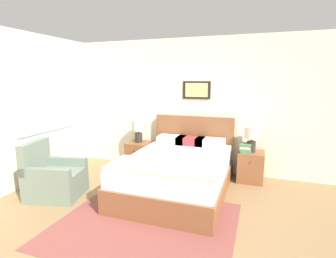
{
  "coord_description": "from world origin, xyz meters",
  "views": [
    {
      "loc": [
        1.23,
        -2.28,
        1.8
      ],
      "look_at": [
        -0.1,
        1.5,
        1.05
      ],
      "focal_mm": 28.0,
      "sensor_mm": 36.0,
      "label": 1
    }
  ],
  "objects": [
    {
      "name": "book_thick_bottom",
      "position": [
        1.04,
        2.42,
        0.56
      ],
      "size": [
        0.2,
        0.29,
        0.04
      ],
      "rotation": [
        0.0,
        0.0,
        0.09
      ],
      "color": "#4C7551",
      "rests_on": "nightstand_by_door"
    },
    {
      "name": "book_novel_upper",
      "position": [
        1.04,
        2.42,
        0.64
      ],
      "size": [
        0.19,
        0.23,
        0.04
      ],
      "rotation": [
        0.0,
        0.0,
        -0.12
      ],
      "color": "beige",
      "rests_on": "book_hardcover_middle"
    },
    {
      "name": "table_lamp_near_window",
      "position": [
        -1.08,
        2.47,
        0.83
      ],
      "size": [
        0.26,
        0.26,
        0.45
      ],
      "color": "#2D2823",
      "rests_on": "nightstand_near_window"
    },
    {
      "name": "nightstand_by_door",
      "position": [
        1.14,
        2.46,
        0.27
      ],
      "size": [
        0.45,
        0.47,
        0.54
      ],
      "color": "brown",
      "rests_on": "ground_plane"
    },
    {
      "name": "book_slim_near_top",
      "position": [
        1.04,
        2.42,
        0.68
      ],
      "size": [
        0.2,
        0.22,
        0.04
      ],
      "rotation": [
        0.0,
        0.0,
        -0.06
      ],
      "color": "#4C7551",
      "rests_on": "book_novel_upper"
    },
    {
      "name": "bed",
      "position": [
        0.03,
        1.61,
        0.33
      ],
      "size": [
        1.55,
        2.19,
        1.11
      ],
      "color": "brown",
      "rests_on": "ground_plane"
    },
    {
      "name": "area_rug_main",
      "position": [
        -0.05,
        0.49,
        0.0
      ],
      "size": [
        2.22,
        1.89,
        0.01
      ],
      "color": "brown",
      "rests_on": "ground_plane"
    },
    {
      "name": "wall_back",
      "position": [
        0.0,
        2.77,
        1.3
      ],
      "size": [
        7.4,
        0.09,
        2.6
      ],
      "color": "beige",
      "rests_on": "ground_plane"
    },
    {
      "name": "ground_plane",
      "position": [
        0.0,
        0.0,
        0.0
      ],
      "size": [
        16.0,
        16.0,
        0.0
      ],
      "primitive_type": "plane",
      "color": "olive"
    },
    {
      "name": "armchair",
      "position": [
        -1.74,
        0.77,
        0.29
      ],
      "size": [
        0.89,
        0.82,
        0.88
      ],
      "rotation": [
        0.0,
        0.0,
        -1.34
      ],
      "color": "slate",
      "rests_on": "ground_plane"
    },
    {
      "name": "book_hardcover_middle",
      "position": [
        1.04,
        2.42,
        0.6
      ],
      "size": [
        0.21,
        0.27,
        0.03
      ],
      "rotation": [
        0.0,
        0.0,
        -0.07
      ],
      "color": "#4C7551",
      "rests_on": "book_thick_bottom"
    },
    {
      "name": "nightstand_near_window",
      "position": [
        -1.08,
        2.46,
        0.27
      ],
      "size": [
        0.45,
        0.47,
        0.54
      ],
      "color": "brown",
      "rests_on": "ground_plane"
    },
    {
      "name": "wall_left",
      "position": [
        -2.53,
        1.37,
        1.31
      ],
      "size": [
        0.08,
        5.14,
        2.6
      ],
      "color": "beige",
      "rests_on": "ground_plane"
    },
    {
      "name": "table_lamp_by_door",
      "position": [
        1.13,
        2.47,
        0.83
      ],
      "size": [
        0.26,
        0.26,
        0.45
      ],
      "color": "#2D2823",
      "rests_on": "nightstand_by_door"
    }
  ]
}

